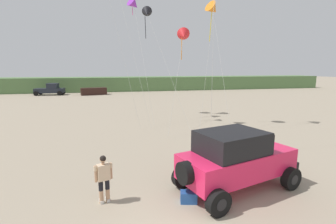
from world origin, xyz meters
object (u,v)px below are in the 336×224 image
at_px(jeep, 236,158).
at_px(kite_yellow_diamond, 134,5).
at_px(distant_sedan, 94,91).
at_px(kite_purple_stunt, 184,35).
at_px(kite_white_parafoil, 213,9).
at_px(person_watching, 104,176).
at_px(cooler_box, 189,197).
at_px(distant_pickup, 51,89).
at_px(kite_black_sled, 147,13).

height_order(jeep, kite_yellow_diamond, kite_yellow_diamond).
bearing_deg(distant_sedan, kite_purple_stunt, -82.42).
bearing_deg(kite_purple_stunt, kite_white_parafoil, 2.66).
relative_size(person_watching, distant_sedan, 0.40).
relative_size(cooler_box, distant_pickup, 0.12).
bearing_deg(kite_yellow_diamond, kite_purple_stunt, -60.91).
bearing_deg(kite_white_parafoil, distant_sedan, 113.50).
distance_m(kite_yellow_diamond, kite_white_parafoil, 7.90).
xyz_separation_m(jeep, kite_yellow_diamond, (-2.19, 16.13, 9.05)).
xyz_separation_m(person_watching, kite_purple_stunt, (5.73, 10.39, 5.98)).
height_order(distant_pickup, kite_purple_stunt, kite_purple_stunt).
bearing_deg(distant_pickup, kite_white_parafoil, -55.58).
xyz_separation_m(jeep, person_watching, (-4.77, 0.09, -0.26)).
bearing_deg(distant_pickup, kite_yellow_diamond, -58.85).
bearing_deg(kite_white_parafoil, kite_black_sled, 146.15).
bearing_deg(cooler_box, distant_sedan, 112.54).
bearing_deg(distant_sedan, distant_pickup, 159.45).
distance_m(jeep, cooler_box, 2.29).
height_order(kite_yellow_diamond, kite_black_sled, kite_yellow_diamond).
bearing_deg(person_watching, kite_yellow_diamond, 80.83).
bearing_deg(cooler_box, jeep, 28.71).
xyz_separation_m(kite_purple_stunt, kite_yellow_diamond, (-3.14, 5.65, 3.34)).
bearing_deg(distant_sedan, kite_white_parafoil, -77.73).
bearing_deg(distant_sedan, cooler_box, -92.39).
bearing_deg(distant_pickup, kite_purple_stunt, -59.28).
distance_m(jeep, distant_sedan, 36.48).
distance_m(person_watching, distant_sedan, 35.70).
bearing_deg(person_watching, kite_white_parafoil, 52.50).
height_order(jeep, cooler_box, jeep).
bearing_deg(kite_black_sled, kite_purple_stunt, -54.42).
distance_m(jeep, person_watching, 4.78).
xyz_separation_m(jeep, kite_purple_stunt, (0.96, 10.48, 5.71)).
bearing_deg(kite_white_parafoil, kite_purple_stunt, -177.34).
height_order(jeep, kite_black_sled, kite_black_sled).
xyz_separation_m(kite_yellow_diamond, kite_white_parafoil, (5.47, -5.54, -1.36)).
distance_m(person_watching, kite_black_sled, 16.20).
height_order(distant_pickup, kite_black_sled, kite_black_sled).
bearing_deg(kite_white_parafoil, cooler_box, -115.36).
height_order(cooler_box, distant_pickup, distant_pickup).
distance_m(distant_sedan, kite_black_sled, 24.37).
relative_size(cooler_box, kite_purple_stunt, 0.07).
bearing_deg(kite_black_sled, cooler_box, -92.62).
relative_size(jeep, kite_yellow_diamond, 0.46).
height_order(cooler_box, kite_yellow_diamond, kite_yellow_diamond).
height_order(person_watching, cooler_box, person_watching).
relative_size(person_watching, kite_purple_stunt, 0.22).
relative_size(distant_sedan, kite_black_sled, 0.43).
relative_size(jeep, distant_pickup, 1.06).
height_order(person_watching, kite_black_sled, kite_black_sled).
relative_size(jeep, person_watching, 3.01).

